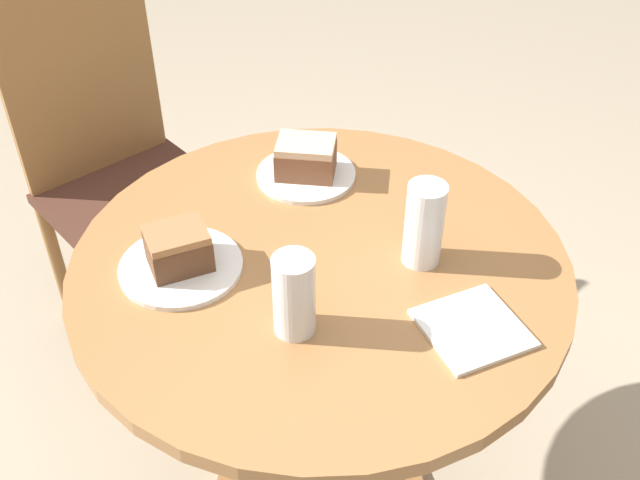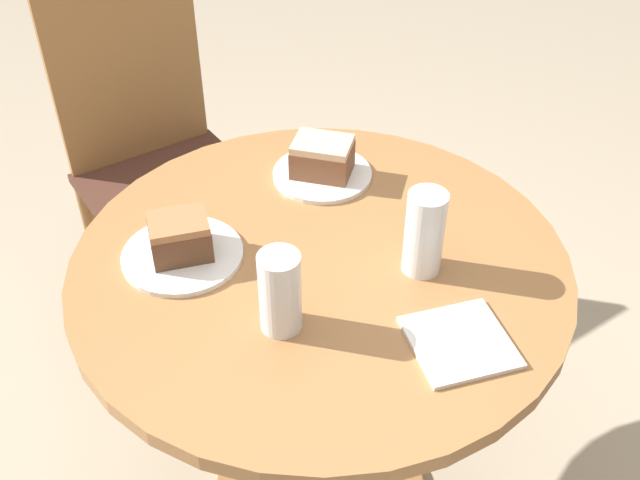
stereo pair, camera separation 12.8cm
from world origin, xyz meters
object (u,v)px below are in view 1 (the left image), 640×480
(plate_near, at_px, (306,174))
(glass_water, at_px, (294,298))
(cake_slice_near, at_px, (306,157))
(cake_slice_far, at_px, (178,248))
(chair, at_px, (121,170))
(glass_lemonade, at_px, (424,228))
(plate_far, at_px, (181,266))

(plate_near, xyz_separation_m, glass_water, (-0.22, -0.35, 0.06))
(cake_slice_near, xyz_separation_m, cake_slice_far, (-0.32, -0.13, 0.00))
(cake_slice_near, relative_size, cake_slice_far, 1.29)
(chair, bearing_deg, plate_near, -79.95)
(plate_near, bearing_deg, cake_slice_far, -157.75)
(cake_slice_far, xyz_separation_m, glass_lemonade, (0.37, -0.19, 0.02))
(chair, relative_size, cake_slice_far, 8.64)
(chair, height_order, glass_lemonade, chair)
(plate_far, bearing_deg, cake_slice_far, -90.00)
(plate_near, distance_m, cake_slice_near, 0.04)
(chair, xyz_separation_m, cake_slice_far, (-0.10, -0.72, 0.29))
(cake_slice_near, xyz_separation_m, glass_lemonade, (0.05, -0.32, 0.02))
(glass_lemonade, xyz_separation_m, glass_water, (-0.27, -0.03, -0.01))
(glass_water, bearing_deg, cake_slice_near, 57.80)
(cake_slice_far, distance_m, glass_lemonade, 0.42)
(cake_slice_near, distance_m, glass_lemonade, 0.33)
(chair, xyz_separation_m, plate_far, (-0.10, -0.72, 0.25))
(chair, relative_size, plate_far, 4.52)
(chair, bearing_deg, cake_slice_near, -79.95)
(plate_far, xyz_separation_m, glass_water, (0.10, -0.22, 0.06))
(plate_near, height_order, glass_lemonade, glass_lemonade)
(plate_near, relative_size, cake_slice_near, 1.38)
(cake_slice_far, distance_m, glass_water, 0.24)
(plate_near, height_order, glass_water, glass_water)
(chair, distance_m, cake_slice_far, 0.79)
(plate_near, relative_size, glass_water, 1.40)
(cake_slice_near, height_order, glass_lemonade, glass_lemonade)
(glass_lemonade, bearing_deg, plate_far, 152.83)
(chair, bearing_deg, cake_slice_far, -108.59)
(chair, bearing_deg, plate_far, -108.59)
(chair, relative_size, cake_slice_near, 6.68)
(cake_slice_near, relative_size, glass_water, 1.01)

